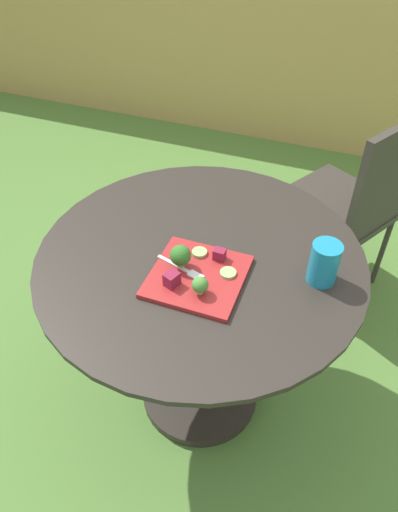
{
  "coord_description": "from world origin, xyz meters",
  "views": [
    {
      "loc": [
        0.36,
        -0.97,
        1.68
      ],
      "look_at": [
        0.01,
        -0.04,
        0.77
      ],
      "focal_mm": 34.25,
      "sensor_mm": 36.0,
      "label": 1
    }
  ],
  "objects_px": {
    "drinking_glass": "(324,265)",
    "fork": "(184,270)",
    "patio_chair": "(357,198)",
    "salad_plate": "(197,276)"
  },
  "relations": [
    {
      "from": "patio_chair",
      "to": "salad_plate",
      "type": "xyz_separation_m",
      "value": [
        -0.37,
        -0.84,
        0.21
      ]
    },
    {
      "from": "salad_plate",
      "to": "fork",
      "type": "height_order",
      "value": "fork"
    },
    {
      "from": "patio_chair",
      "to": "drinking_glass",
      "type": "bearing_deg",
      "value": -94.43
    },
    {
      "from": "drinking_glass",
      "to": "fork",
      "type": "distance_m",
      "value": 0.38
    },
    {
      "from": "salad_plate",
      "to": "fork",
      "type": "distance_m",
      "value": 0.04
    },
    {
      "from": "fork",
      "to": "drinking_glass",
      "type": "bearing_deg",
      "value": 17.19
    },
    {
      "from": "patio_chair",
      "to": "fork",
      "type": "bearing_deg",
      "value": -116.16
    },
    {
      "from": "patio_chair",
      "to": "fork",
      "type": "xyz_separation_m",
      "value": [
        -0.41,
        -0.84,
        0.22
      ]
    },
    {
      "from": "patio_chair",
      "to": "drinking_glass",
      "type": "distance_m",
      "value": 0.78
    },
    {
      "from": "salad_plate",
      "to": "drinking_glass",
      "type": "bearing_deg",
      "value": 19.67
    }
  ]
}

